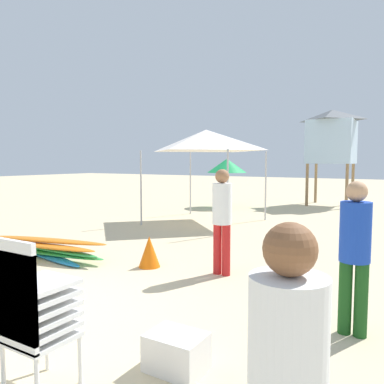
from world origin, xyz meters
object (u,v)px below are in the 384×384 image
(lifeguard_tower, at_px, (332,137))
(cooler_box, at_px, (176,352))
(lifeguard_near_center, at_px, (222,214))
(traffic_cone_far, at_px, (149,252))
(surfboard_pile, at_px, (49,249))
(beach_umbrella_left, at_px, (227,166))
(lifeguard_near_right, at_px, (355,248))
(stacked_plastic_chairs, at_px, (30,305))
(popup_canopy, at_px, (206,141))

(lifeguard_tower, bearing_deg, cooler_box, -84.26)
(lifeguard_near_center, bearing_deg, traffic_cone_far, -169.15)
(surfboard_pile, height_order, beach_umbrella_left, beach_umbrella_left)
(traffic_cone_far, relative_size, cooler_box, 1.08)
(lifeguard_near_right, bearing_deg, cooler_box, -128.71)
(lifeguard_near_center, distance_m, traffic_cone_far, 1.52)
(surfboard_pile, height_order, lifeguard_tower, lifeguard_tower)
(lifeguard_tower, bearing_deg, lifeguard_near_right, -77.97)
(lifeguard_near_center, xyz_separation_m, lifeguard_tower, (-0.47, 11.27, 1.89))
(stacked_plastic_chairs, relative_size, lifeguard_near_right, 0.77)
(lifeguard_near_right, bearing_deg, beach_umbrella_left, 122.47)
(lifeguard_near_right, xyz_separation_m, cooler_box, (-1.25, -1.56, -0.79))
(stacked_plastic_chairs, height_order, lifeguard_near_center, lifeguard_near_center)
(lifeguard_near_right, relative_size, popup_canopy, 0.59)
(beach_umbrella_left, distance_m, cooler_box, 12.42)
(lifeguard_tower, distance_m, cooler_box, 14.41)
(surfboard_pile, height_order, lifeguard_near_center, lifeguard_near_center)
(stacked_plastic_chairs, distance_m, lifeguard_near_center, 3.72)
(lifeguard_tower, height_order, traffic_cone_far, lifeguard_tower)
(traffic_cone_far, bearing_deg, lifeguard_near_right, -15.82)
(lifeguard_near_right, relative_size, cooler_box, 3.26)
(popup_canopy, xyz_separation_m, traffic_cone_far, (1.51, -4.82, -2.22))
(lifeguard_near_center, height_order, beach_umbrella_left, beach_umbrella_left)
(surfboard_pile, relative_size, lifeguard_tower, 0.64)
(popup_canopy, bearing_deg, lifeguard_near_center, -58.38)
(stacked_plastic_chairs, height_order, popup_canopy, popup_canopy)
(popup_canopy, distance_m, beach_umbrella_left, 4.17)
(stacked_plastic_chairs, xyz_separation_m, beach_umbrella_left, (-4.15, 12.20, 0.95))
(lifeguard_tower, bearing_deg, stacked_plastic_chairs, -87.62)
(popup_canopy, bearing_deg, beach_umbrella_left, 106.80)
(popup_canopy, bearing_deg, lifeguard_tower, 70.70)
(stacked_plastic_chairs, distance_m, lifeguard_tower, 15.15)
(lifeguard_near_center, height_order, lifeguard_tower, lifeguard_tower)
(lifeguard_near_center, bearing_deg, beach_umbrella_left, 115.22)
(lifeguard_tower, height_order, cooler_box, lifeguard_tower)
(popup_canopy, xyz_separation_m, cooler_box, (3.76, -7.38, -2.33))
(beach_umbrella_left, bearing_deg, cooler_box, -66.37)
(lifeguard_near_right, bearing_deg, lifeguard_tower, 102.03)
(stacked_plastic_chairs, bearing_deg, popup_canopy, 109.71)
(popup_canopy, height_order, beach_umbrella_left, popup_canopy)
(surfboard_pile, relative_size, beach_umbrella_left, 1.31)
(lifeguard_near_center, xyz_separation_m, lifeguard_near_right, (2.19, -1.24, -0.05))
(lifeguard_tower, relative_size, cooler_box, 7.84)
(lifeguard_tower, xyz_separation_m, cooler_box, (1.41, -14.08, -2.74))
(beach_umbrella_left, bearing_deg, lifeguard_near_right, -57.53)
(lifeguard_near_center, height_order, traffic_cone_far, lifeguard_near_center)
(lifeguard_near_center, height_order, cooler_box, lifeguard_near_center)
(stacked_plastic_chairs, bearing_deg, lifeguard_near_center, 92.32)
(surfboard_pile, bearing_deg, lifeguard_near_center, 13.87)
(lifeguard_tower, bearing_deg, lifeguard_near_center, -87.60)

